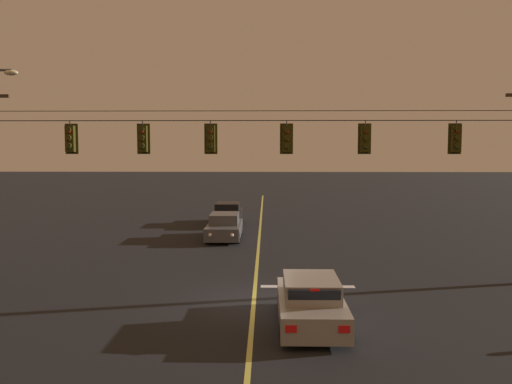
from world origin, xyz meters
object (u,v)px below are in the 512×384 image
(car_oncoming_lead, at_px, (224,227))
(traffic_light_rightmost, at_px, (365,139))
(traffic_light_leftmost, at_px, (70,139))
(traffic_light_far_right, at_px, (456,139))
(traffic_light_right_inner, at_px, (287,139))
(car_waiting_near_lane, at_px, (311,303))
(traffic_light_centre, at_px, (210,139))
(traffic_light_left_inner, at_px, (143,139))
(car_oncoming_trailing, at_px, (228,214))

(car_oncoming_lead, bearing_deg, traffic_light_rightmost, -58.41)
(traffic_light_leftmost, height_order, traffic_light_far_right, same)
(traffic_light_leftmost, distance_m, car_oncoming_lead, 11.73)
(traffic_light_right_inner, distance_m, traffic_light_far_right, 6.13)
(traffic_light_leftmost, xyz_separation_m, traffic_light_right_inner, (7.94, 0.00, 0.00))
(traffic_light_leftmost, relative_size, car_waiting_near_lane, 0.28)
(traffic_light_far_right, bearing_deg, traffic_light_rightmost, 180.00)
(traffic_light_rightmost, distance_m, traffic_light_far_right, 3.28)
(traffic_light_centre, height_order, traffic_light_right_inner, same)
(traffic_light_left_inner, xyz_separation_m, traffic_light_rightmost, (8.12, 0.00, 0.00))
(traffic_light_right_inner, xyz_separation_m, car_oncoming_lead, (-3.03, 9.57, -4.68))
(car_oncoming_lead, xyz_separation_m, car_oncoming_trailing, (-0.24, 5.70, 0.00))
(car_oncoming_trailing, bearing_deg, traffic_light_right_inner, -77.91)
(traffic_light_left_inner, height_order, traffic_light_rightmost, same)
(traffic_light_left_inner, relative_size, traffic_light_rightmost, 1.00)
(traffic_light_rightmost, xyz_separation_m, car_oncoming_trailing, (-6.12, 15.27, -4.68))
(traffic_light_far_right, xyz_separation_m, car_oncoming_trailing, (-9.40, 15.27, -4.68))
(traffic_light_left_inner, xyz_separation_m, car_oncoming_lead, (2.24, 9.57, -4.68))
(traffic_light_right_inner, bearing_deg, traffic_light_leftmost, 180.00)
(traffic_light_right_inner, distance_m, car_oncoming_lead, 11.08)
(car_waiting_near_lane, xyz_separation_m, car_oncoming_trailing, (-3.80, 20.12, -0.00))
(traffic_light_right_inner, bearing_deg, traffic_light_rightmost, 0.00)
(traffic_light_leftmost, distance_m, traffic_light_left_inner, 2.67)
(traffic_light_right_inner, xyz_separation_m, car_oncoming_trailing, (-3.27, 15.27, -4.68))
(traffic_light_leftmost, distance_m, traffic_light_right_inner, 7.94)
(car_waiting_near_lane, relative_size, car_oncoming_trailing, 0.98)
(traffic_light_centre, bearing_deg, traffic_light_leftmost, 180.00)
(traffic_light_leftmost, bearing_deg, car_oncoming_lead, 62.85)
(car_waiting_near_lane, relative_size, car_oncoming_lead, 0.98)
(traffic_light_leftmost, bearing_deg, traffic_light_left_inner, 0.00)
(traffic_light_centre, height_order, car_oncoming_lead, traffic_light_centre)
(traffic_light_leftmost, distance_m, traffic_light_far_right, 14.07)
(car_oncoming_lead, bearing_deg, car_oncoming_trailing, 92.38)
(traffic_light_centre, bearing_deg, traffic_light_left_inner, 180.00)
(traffic_light_rightmost, height_order, traffic_light_far_right, same)
(car_waiting_near_lane, distance_m, car_oncoming_lead, 14.86)
(traffic_light_left_inner, distance_m, car_oncoming_trailing, 16.10)
(car_oncoming_lead, bearing_deg, traffic_light_far_right, -46.24)
(traffic_light_centre, relative_size, traffic_light_far_right, 1.00)
(traffic_light_leftmost, relative_size, car_oncoming_trailing, 0.28)
(traffic_light_left_inner, bearing_deg, traffic_light_right_inner, 0.00)
(traffic_light_right_inner, bearing_deg, car_waiting_near_lane, -83.80)
(traffic_light_left_inner, height_order, traffic_light_centre, same)
(traffic_light_centre, xyz_separation_m, traffic_light_right_inner, (2.78, 0.00, 0.00))
(traffic_light_centre, distance_m, car_oncoming_lead, 10.66)
(traffic_light_centre, bearing_deg, traffic_light_rightmost, 0.00)
(traffic_light_leftmost, bearing_deg, car_oncoming_trailing, 72.99)
(traffic_light_rightmost, relative_size, car_waiting_near_lane, 0.28)
(traffic_light_centre, xyz_separation_m, traffic_light_rightmost, (5.63, 0.00, 0.00))
(traffic_light_rightmost, bearing_deg, car_waiting_near_lane, -115.58)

